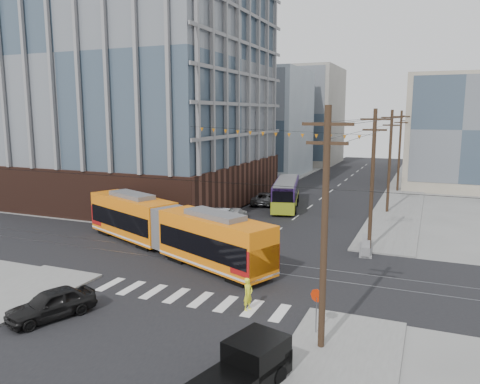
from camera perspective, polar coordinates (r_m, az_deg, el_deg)
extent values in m
plane|color=slate|center=(30.65, -3.56, -10.77)|extent=(160.00, 160.00, 0.00)
cube|color=#381E16|center=(59.96, -13.28, 12.84)|extent=(30.00, 25.00, 28.60)
cube|color=#8C99A5|center=(83.27, 1.57, 8.46)|extent=(18.00, 16.00, 18.00)
cube|color=gray|center=(73.91, 25.18, 6.64)|extent=(14.00, 14.00, 16.00)
cube|color=gray|center=(101.36, 7.27, 9.16)|extent=(16.00, 18.00, 20.00)
cube|color=#8C99A5|center=(94.01, 25.83, 6.43)|extent=(16.00, 16.00, 14.00)
cylinder|color=black|center=(20.87, 10.25, -4.87)|extent=(0.30, 0.30, 11.00)
cylinder|color=black|center=(82.06, 19.56, 5.45)|extent=(0.30, 0.30, 11.00)
imported|color=black|center=(27.09, -22.02, -12.53)|extent=(3.43, 4.91, 1.55)
imported|color=#ABB3BD|center=(45.55, -2.04, -2.88)|extent=(2.08, 5.07, 1.63)
imported|color=#BDBDBD|center=(47.05, -0.56, -2.70)|extent=(2.43, 4.57, 1.26)
imported|color=#434447|center=(55.12, 3.15, -0.78)|extent=(2.80, 5.45, 1.47)
imported|color=#FFFE2A|center=(26.09, 0.99, -12.34)|extent=(0.59, 0.75, 1.82)
cube|color=gray|center=(38.09, 15.10, -6.34)|extent=(1.41, 4.20, 0.82)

